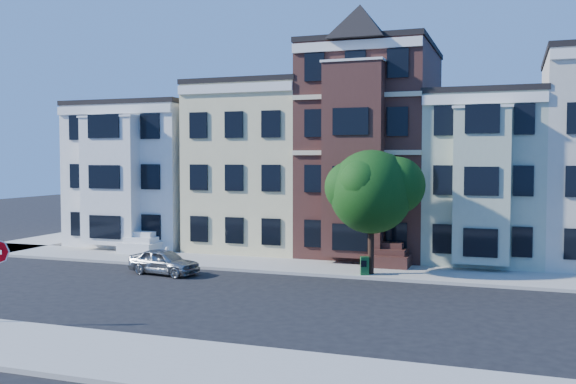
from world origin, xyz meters
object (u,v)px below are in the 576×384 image
at_px(street_tree, 371,197).
at_px(fire_hydrant, 167,255).
at_px(parked_car, 164,262).
at_px(newspaper_box, 365,266).

bearing_deg(street_tree, fire_hydrant, 178.04).
height_order(parked_car, newspaper_box, parked_car).
distance_m(street_tree, fire_hydrant, 11.85).
xyz_separation_m(newspaper_box, fire_hydrant, (-11.13, 0.76, -0.14)).
xyz_separation_m(parked_car, newspaper_box, (9.50, 2.34, -0.04)).
height_order(street_tree, fire_hydrant, street_tree).
relative_size(street_tree, parked_car, 2.00).
bearing_deg(parked_car, street_tree, -65.56).
relative_size(street_tree, fire_hydrant, 12.65).
xyz_separation_m(street_tree, newspaper_box, (-0.22, -0.37, -3.25)).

